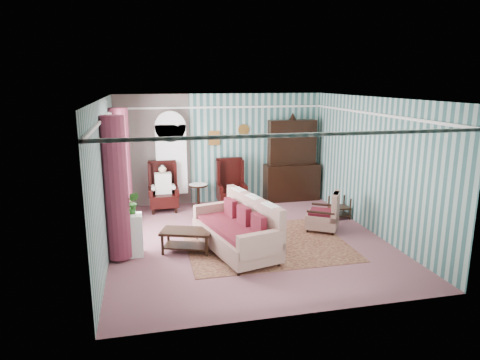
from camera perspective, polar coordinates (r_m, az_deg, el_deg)
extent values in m
plane|color=#965760|center=(8.99, 1.09, -7.95)|extent=(6.00, 6.00, 0.00)
cube|color=#386663|center=(11.46, -2.47, 4.18)|extent=(5.50, 0.02, 2.90)
cube|color=#386663|center=(5.80, 8.28, -4.90)|extent=(5.50, 0.02, 2.90)
cube|color=#386663|center=(8.36, -17.48, 0.22)|extent=(0.02, 6.00, 2.90)
cube|color=#386663|center=(9.60, 17.29, 1.84)|extent=(0.02, 6.00, 2.90)
cube|color=white|center=(8.39, 1.18, 10.86)|extent=(5.50, 6.00, 0.02)
cube|color=#8D475D|center=(11.27, -11.52, 3.77)|extent=(1.90, 0.01, 2.90)
cube|color=white|center=(8.41, 1.17, 8.48)|extent=(5.50, 6.00, 0.05)
cube|color=white|center=(8.93, -17.04, 1.69)|extent=(0.04, 1.50, 1.90)
cylinder|color=#853147|center=(7.93, -16.24, -1.12)|extent=(0.44, 0.44, 2.60)
cylinder|color=#853147|center=(9.98, -15.59, 1.78)|extent=(0.44, 0.44, 2.60)
cube|color=#C67835|center=(11.35, -3.46, 5.61)|extent=(0.30, 0.03, 0.38)
cube|color=white|center=(11.20, -9.12, 2.10)|extent=(0.80, 0.28, 2.24)
cube|color=black|center=(11.73, 6.98, 2.96)|extent=(1.50, 0.56, 2.36)
cube|color=black|center=(10.91, -10.20, -0.90)|extent=(0.76, 0.80, 1.25)
cube|color=black|center=(11.12, -1.16, -0.43)|extent=(0.76, 0.80, 1.25)
cylinder|color=black|center=(11.21, -5.57, -2.09)|extent=(0.50, 0.50, 0.60)
cube|color=black|center=(10.52, 13.10, -3.58)|extent=(0.45, 0.38, 0.54)
cube|color=white|center=(8.34, -14.73, -7.16)|extent=(0.55, 0.35, 0.80)
cube|color=#441E16|center=(8.79, 3.49, -8.43)|extent=(3.20, 2.60, 0.01)
cube|color=#C2B496|center=(8.22, -0.66, -6.53)|extent=(1.53, 2.34, 0.93)
cube|color=beige|center=(9.54, 10.99, -3.61)|extent=(1.03, 1.02, 1.05)
cube|color=black|center=(8.38, -7.11, -8.06)|extent=(1.08, 0.80, 0.43)
imported|color=#234C17|center=(8.04, -15.05, -3.45)|extent=(0.39, 0.35, 0.40)
imported|color=#194F18|center=(8.22, -14.11, -2.95)|extent=(0.27, 0.24, 0.42)
imported|color=#1A4A17|center=(8.24, -15.19, -3.22)|extent=(0.26, 0.26, 0.36)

